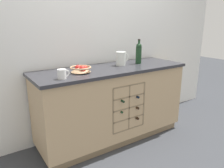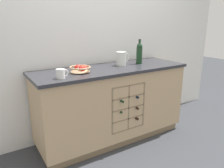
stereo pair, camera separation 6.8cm
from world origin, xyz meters
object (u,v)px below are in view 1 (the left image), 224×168
(ceramic_mug, at_px, (62,74))
(standing_wine_bottle, at_px, (139,53))
(white_pitcher, at_px, (121,58))
(fruit_bowl, at_px, (81,69))

(ceramic_mug, xyz_separation_m, standing_wine_bottle, (1.13, 0.21, 0.09))
(white_pitcher, bearing_deg, fruit_bowl, -171.68)
(white_pitcher, height_order, ceramic_mug, white_pitcher)
(fruit_bowl, bearing_deg, ceramic_mug, -152.16)
(standing_wine_bottle, bearing_deg, ceramic_mug, -169.45)
(fruit_bowl, height_order, ceramic_mug, ceramic_mug)
(fruit_bowl, height_order, standing_wine_bottle, standing_wine_bottle)
(standing_wine_bottle, bearing_deg, white_pitcher, 176.48)
(ceramic_mug, height_order, standing_wine_bottle, standing_wine_bottle)
(white_pitcher, xyz_separation_m, ceramic_mug, (-0.86, -0.23, -0.04))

